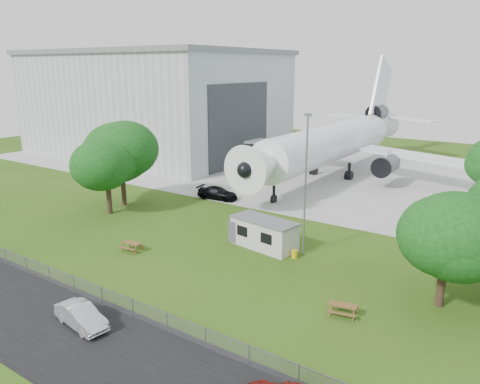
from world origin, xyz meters
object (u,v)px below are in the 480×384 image
Objects in this scene: hangar at (156,102)px; picnic_west at (132,251)px; airliner at (335,141)px; car_centre_sedan at (81,316)px; picnic_east at (342,315)px; site_cabin at (264,233)px.

picnic_west is (33.36, -37.59, -9.41)m from hangar.
picnic_west is at bearing -93.99° from airliner.
car_centre_sedan is at bearing -59.81° from picnic_west.
car_centre_sedan reaches higher than picnic_east.
airliner is 26.52× the size of picnic_west.
airliner is (35.97, -0.14, -4.14)m from hangar.
car_centre_sedan is at bearing -50.15° from hangar.
site_cabin is 1.63× the size of car_centre_sedan.
hangar is 10.16× the size of car_centre_sedan.
car_centre_sedan reaches higher than picnic_west.
site_cabin is 3.84× the size of picnic_east.
hangar is 6.22× the size of site_cabin.
hangar reaches higher than car_centre_sedan.
airliner is 48.30m from car_centre_sedan.
picnic_east is at bearing -65.48° from airliner.
hangar is 51.13m from picnic_west.
picnic_east is (10.49, -7.23, -1.31)m from site_cabin.
airliner is 37.91m from picnic_west.
site_cabin is (6.56, -30.15, -3.96)m from airliner.
hangar is 23.89× the size of picnic_east.
car_centre_sedan is (6.75, -10.46, 0.70)m from picnic_west.
car_centre_sedan is at bearing -152.32° from picnic_east.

